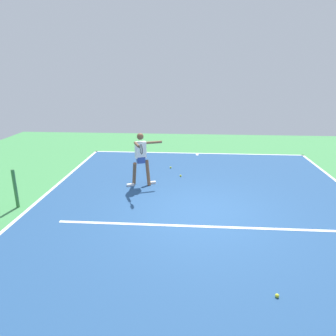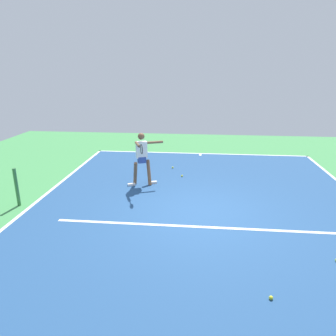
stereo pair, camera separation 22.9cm
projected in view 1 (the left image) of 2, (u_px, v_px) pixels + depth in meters
ground_plane at (201, 213)px, 8.09m from camera, size 20.82×20.82×0.00m
court_surface at (201, 213)px, 8.09m from camera, size 9.32×12.25×0.00m
court_line_baseline_near at (197, 153)px, 13.87m from camera, size 9.32×0.10×0.01m
court_line_sideline_right at (31, 207)px, 8.41m from camera, size 0.10×12.25×0.01m
court_line_service at (202, 226)px, 7.39m from camera, size 6.99×0.10×0.01m
court_line_centre_mark at (197, 154)px, 13.68m from camera, size 0.10×0.30×0.01m
net_post at (15, 189)px, 8.27m from camera, size 0.09×0.09×1.07m
tennis_player at (141, 156)px, 9.75m from camera, size 1.12×1.31×1.72m
tennis_ball_near_player at (181, 176)px, 10.83m from camera, size 0.07×0.07×0.07m
tennis_ball_near_service_line at (171, 167)px, 11.75m from camera, size 0.07×0.07×0.07m
tennis_ball_by_sideline at (277, 296)px, 5.08m from camera, size 0.07×0.07×0.07m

